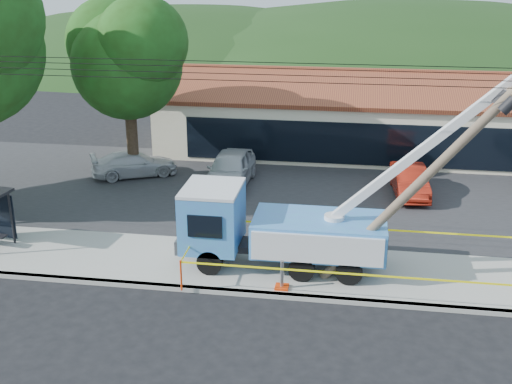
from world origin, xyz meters
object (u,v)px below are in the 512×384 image
Objects in this scene: car_silver at (230,187)px; car_white at (135,177)px; car_red at (408,196)px; utility_truck at (278,226)px; leaning_pole at (431,172)px.

car_white is at bearing 172.77° from car_silver.
car_silver is at bearing -125.39° from car_white.
car_silver is 1.15× the size of car_white.
car_white is at bearing 172.79° from car_red.
utility_truck is 2.31× the size of car_silver.
car_red is 0.96× the size of car_white.
car_red is at bearing 1.49° from car_silver.
car_white is at bearing 144.02° from leaning_pole.
car_white is (-13.46, 0.67, 0.00)m from car_red.
car_red is at bearing 88.58° from leaning_pole.
car_red reaches higher than car_white.
car_silver is (-3.30, 8.22, -1.65)m from utility_truck.
leaning_pole is (4.90, -0.66, 2.44)m from utility_truck.
utility_truck reaches higher than car_white.
car_red is at bearing -119.95° from car_white.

